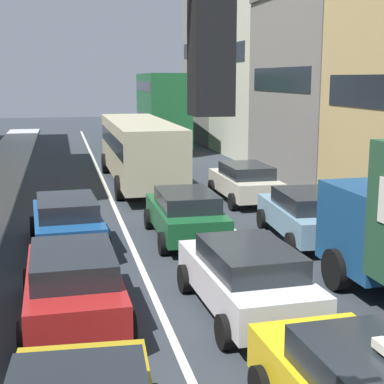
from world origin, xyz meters
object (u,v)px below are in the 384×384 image
sedan_centre_lane_second (247,277)px  wagon_left_lane_second (73,282)px  bus_mid_queue_primary (139,146)px  sedan_right_lane_behind_truck (306,214)px  sedan_left_lane_third (67,221)px  hatchback_centre_lane_third (186,213)px  bus_far_queue_secondary (162,107)px  wagon_right_lane_far (245,181)px

sedan_centre_lane_second → wagon_left_lane_second: same height
bus_mid_queue_primary → sedan_right_lane_behind_truck: bearing=-160.7°
sedan_left_lane_third → hatchback_centre_lane_third: bearing=-90.0°
sedan_right_lane_behind_truck → wagon_left_lane_second: bearing=126.6°
hatchback_centre_lane_third → bus_mid_queue_primary: bearing=1.4°
wagon_left_lane_second → sedan_left_lane_third: bearing=-0.5°
sedan_right_lane_behind_truck → bus_mid_queue_primary: bus_mid_queue_primary is taller
hatchback_centre_lane_third → sedan_right_lane_behind_truck: (3.49, -0.88, 0.00)m
bus_mid_queue_primary → bus_far_queue_secondary: size_ratio=0.99×
wagon_right_lane_far → bus_far_queue_secondary: size_ratio=0.41×
hatchback_centre_lane_third → sedan_right_lane_behind_truck: same height
wagon_left_lane_second → sedan_right_lane_behind_truck: bearing=-58.2°
sedan_centre_lane_second → hatchback_centre_lane_third: 5.80m
hatchback_centre_lane_third → sedan_right_lane_behind_truck: bearing=-103.5°
wagon_left_lane_second → wagon_right_lane_far: (6.86, 10.21, 0.00)m
sedan_centre_lane_second → bus_mid_queue_primary: size_ratio=0.42×
wagon_left_lane_second → wagon_right_lane_far: bearing=-34.9°
sedan_left_lane_third → wagon_right_lane_far: (6.90, 5.04, 0.00)m
sedan_left_lane_third → sedan_right_lane_behind_truck: bearing=-98.7°
sedan_right_lane_behind_truck → bus_far_queue_secondary: bus_far_queue_secondary is taller
bus_mid_queue_primary → wagon_left_lane_second: bearing=167.1°
sedan_centre_lane_second → sedan_left_lane_third: 6.62m
wagon_left_lane_second → sedan_centre_lane_second: bearing=-98.3°
bus_far_queue_secondary → hatchback_centre_lane_third: bearing=174.6°
sedan_centre_lane_second → wagon_left_lane_second: bearing=80.5°
sedan_centre_lane_second → sedan_left_lane_third: (-3.51, 5.62, 0.00)m
sedan_right_lane_behind_truck → wagon_right_lane_far: size_ratio=1.02×
bus_far_queue_secondary → wagon_right_lane_far: bearing=-176.8°
sedan_left_lane_third → bus_mid_queue_primary: (3.35, 9.53, 0.96)m
hatchback_centre_lane_third → wagon_right_lane_far: bearing=-34.5°
sedan_centre_lane_second → bus_mid_queue_primary: bus_mid_queue_primary is taller
wagon_right_lane_far → bus_mid_queue_primary: size_ratio=0.41×
bus_mid_queue_primary → bus_far_queue_secondary: 14.06m
wagon_right_lane_far → bus_mid_queue_primary: (-3.55, 4.49, 0.96)m
sedan_centre_lane_second → sedan_right_lane_behind_truck: size_ratio=0.99×
sedan_left_lane_third → bus_mid_queue_primary: size_ratio=0.42×
sedan_left_lane_third → bus_far_queue_secondary: 24.18m
hatchback_centre_lane_third → wagon_right_lane_far: size_ratio=1.00×
hatchback_centre_lane_third → bus_mid_queue_primary: bus_mid_queue_primary is taller
wagon_left_lane_second → bus_far_queue_secondary: bus_far_queue_secondary is taller
wagon_right_lane_far → sedan_left_lane_third: bearing=125.9°
sedan_centre_lane_second → sedan_left_lane_third: same height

